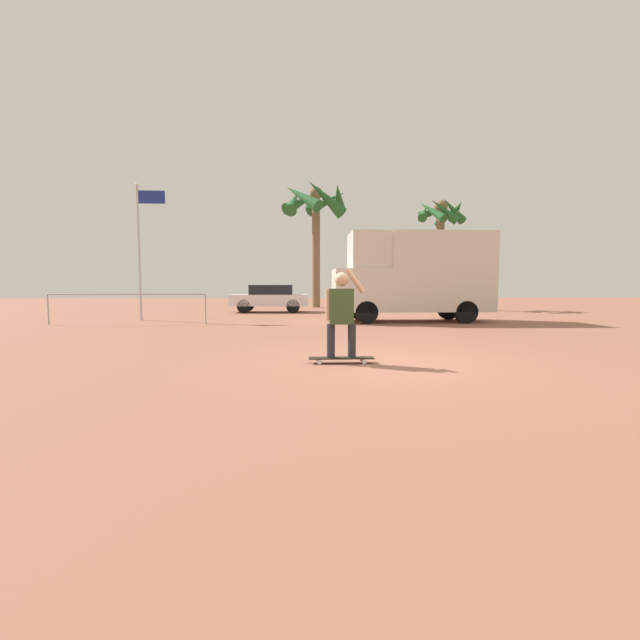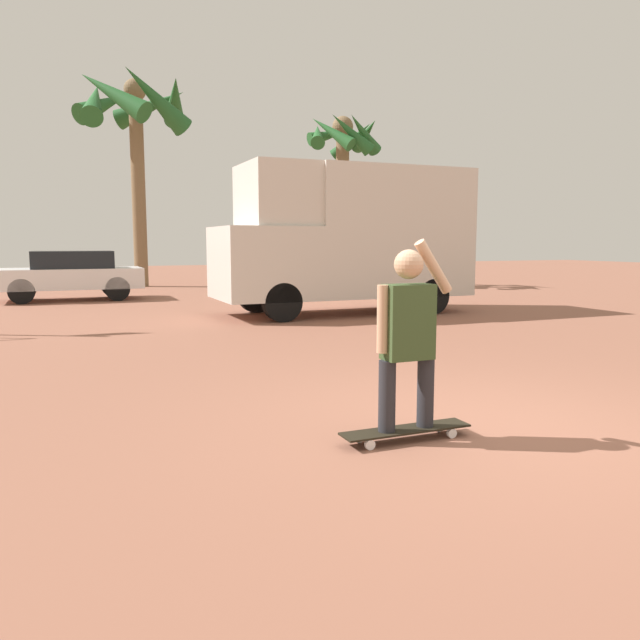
{
  "view_description": "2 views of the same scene",
  "coord_description": "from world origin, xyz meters",
  "px_view_note": "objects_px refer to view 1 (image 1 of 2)",
  "views": [
    {
      "loc": [
        -1.48,
        -7.34,
        1.34
      ],
      "look_at": [
        -1.13,
        0.57,
        0.71
      ],
      "focal_mm": 24.0,
      "sensor_mm": 36.0,
      "label": 1
    },
    {
      "loc": [
        -3.38,
        -4.36,
        1.63
      ],
      "look_at": [
        -1.14,
        0.96,
        0.91
      ],
      "focal_mm": 35.0,
      "sensor_mm": 36.0,
      "label": 2
    }
  ],
  "objects_px": {
    "skateboard": "(341,358)",
    "person_skateboarder": "(341,310)",
    "flagpole": "(141,241)",
    "parked_car_white": "(270,298)",
    "camper_van": "(414,274)",
    "palm_tree_near_van": "(441,223)",
    "palm_tree_center_background": "(315,207)"
  },
  "relations": [
    {
      "from": "camper_van",
      "to": "flagpole",
      "type": "bearing_deg",
      "value": 174.16
    },
    {
      "from": "person_skateboarder",
      "to": "palm_tree_center_background",
      "type": "distance_m",
      "value": 20.13
    },
    {
      "from": "camper_van",
      "to": "flagpole",
      "type": "xyz_separation_m",
      "value": [
        -10.4,
        1.06,
        1.28
      ]
    },
    {
      "from": "skateboard",
      "to": "flagpole",
      "type": "bearing_deg",
      "value": 125.3
    },
    {
      "from": "camper_van",
      "to": "flagpole",
      "type": "height_order",
      "value": "flagpole"
    },
    {
      "from": "palm_tree_near_van",
      "to": "flagpole",
      "type": "bearing_deg",
      "value": -153.52
    },
    {
      "from": "camper_van",
      "to": "parked_car_white",
      "type": "height_order",
      "value": "camper_van"
    },
    {
      "from": "skateboard",
      "to": "camper_van",
      "type": "relative_size",
      "value": 0.2
    },
    {
      "from": "palm_tree_center_background",
      "to": "flagpole",
      "type": "xyz_separation_m",
      "value": [
        -7.02,
        -9.75,
        -3.16
      ]
    },
    {
      "from": "camper_van",
      "to": "palm_tree_center_background",
      "type": "height_order",
      "value": "palm_tree_center_background"
    },
    {
      "from": "camper_van",
      "to": "parked_car_white",
      "type": "relative_size",
      "value": 1.48
    },
    {
      "from": "camper_van",
      "to": "palm_tree_center_background",
      "type": "relative_size",
      "value": 0.75
    },
    {
      "from": "palm_tree_near_van",
      "to": "palm_tree_center_background",
      "type": "distance_m",
      "value": 7.65
    },
    {
      "from": "parked_car_white",
      "to": "palm_tree_near_van",
      "type": "distance_m",
      "value": 10.5
    },
    {
      "from": "skateboard",
      "to": "person_skateboarder",
      "type": "xyz_separation_m",
      "value": [
        -0.0,
        -0.0,
        0.85
      ]
    },
    {
      "from": "camper_van",
      "to": "palm_tree_near_van",
      "type": "bearing_deg",
      "value": 65.76
    },
    {
      "from": "camper_van",
      "to": "flagpole",
      "type": "distance_m",
      "value": 10.53
    },
    {
      "from": "palm_tree_center_background",
      "to": "parked_car_white",
      "type": "bearing_deg",
      "value": -116.71
    },
    {
      "from": "palm_tree_center_background",
      "to": "camper_van",
      "type": "bearing_deg",
      "value": -72.64
    },
    {
      "from": "skateboard",
      "to": "person_skateboarder",
      "type": "height_order",
      "value": "person_skateboarder"
    },
    {
      "from": "palm_tree_center_background",
      "to": "flagpole",
      "type": "bearing_deg",
      "value": -125.78
    },
    {
      "from": "flagpole",
      "to": "parked_car_white",
      "type": "bearing_deg",
      "value": 46.89
    },
    {
      "from": "palm_tree_near_van",
      "to": "skateboard",
      "type": "bearing_deg",
      "value": -113.29
    },
    {
      "from": "camper_van",
      "to": "palm_tree_near_van",
      "type": "xyz_separation_m",
      "value": [
        3.62,
        8.05,
        3.06
      ]
    },
    {
      "from": "skateboard",
      "to": "parked_car_white",
      "type": "relative_size",
      "value": 0.29
    },
    {
      "from": "skateboard",
      "to": "palm_tree_center_background",
      "type": "relative_size",
      "value": 0.15
    },
    {
      "from": "person_skateboarder",
      "to": "palm_tree_center_background",
      "type": "bearing_deg",
      "value": 89.49
    },
    {
      "from": "parked_car_white",
      "to": "palm_tree_center_background",
      "type": "xyz_separation_m",
      "value": [
        2.44,
        4.85,
        5.47
      ]
    },
    {
      "from": "skateboard",
      "to": "palm_tree_center_background",
      "type": "bearing_deg",
      "value": 89.5
    },
    {
      "from": "camper_van",
      "to": "flagpole",
      "type": "relative_size",
      "value": 1.1
    },
    {
      "from": "person_skateboarder",
      "to": "palm_tree_near_van",
      "type": "bearing_deg",
      "value": 66.71
    },
    {
      "from": "skateboard",
      "to": "palm_tree_near_van",
      "type": "xyz_separation_m",
      "value": [
        7.17,
        16.67,
        4.75
      ]
    }
  ]
}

